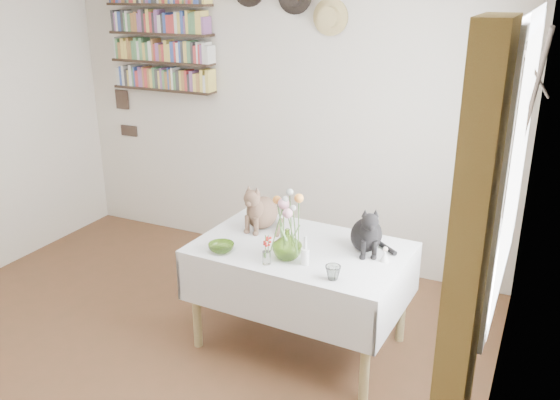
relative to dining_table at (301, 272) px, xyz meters
The scene contains 16 objects.
room 1.42m from the dining_table, 128.71° to the right, with size 4.08×4.58×2.58m.
window 1.48m from the dining_table, ahead, with size 0.12×1.52×1.32m.
curtain 1.68m from the dining_table, 43.45° to the right, with size 0.12×0.38×2.10m, color brown.
dining_table is the anchor object (origin of this frame).
tabby_cat 0.54m from the dining_table, 153.25° to the left, with size 0.22×0.28×0.33m, color brown, non-canonical shape.
black_cat 0.53m from the dining_table, 19.54° to the left, with size 0.21×0.27×0.32m, color black, non-canonical shape.
flower_vase 0.33m from the dining_table, 93.06° to the right, with size 0.18×0.18×0.19m, color #8EBA49.
green_bowl 0.54m from the dining_table, 147.43° to the right, with size 0.16×0.16×0.05m, color #8EBA49.
drinking_glass 0.52m from the dining_table, 43.92° to the right, with size 0.09×0.09×0.08m, color white.
candlestick 0.34m from the dining_table, 61.04° to the right, with size 0.05×0.05×0.18m.
berry_jar 0.42m from the dining_table, 106.30° to the right, with size 0.05×0.05×0.20m.
porcelain_figurine 0.58m from the dining_table, ahead, with size 0.05×0.05×0.10m.
flower_bouquet 0.55m from the dining_table, 92.97° to the right, with size 0.17×0.13×0.39m.
bookshelf_unit 2.58m from the dining_table, 147.14° to the left, with size 1.00×0.16×0.91m.
wall_hats 2.14m from the dining_table, 117.76° to the left, with size 0.98×0.09×0.48m.
wall_art_plaques 2.78m from the dining_table, 151.97° to the left, with size 0.21×0.02×0.44m.
Camera 1 is at (2.11, -2.21, 2.30)m, focal length 38.00 mm.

